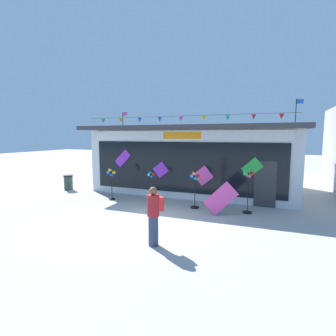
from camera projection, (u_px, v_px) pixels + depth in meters
ground_plane at (144, 221)px, 9.67m from camera, size 80.00×80.00×0.00m
kite_shop_building at (198, 158)px, 15.40m from camera, size 10.93×6.77×4.90m
wind_spinner_far_left at (111, 178)px, 12.72m from camera, size 0.40×0.29×1.54m
wind_spinner_left at (151, 189)px, 12.12m from camera, size 0.39×0.39×1.48m
wind_spinner_center_left at (195, 186)px, 11.25m from camera, size 0.37×0.36×1.58m
wind_spinner_center_right at (248, 185)px, 10.47m from camera, size 0.38×0.35×1.81m
person_near_camera at (154, 215)px, 7.40m from camera, size 0.46×0.46×1.68m
trash_bin at (68, 182)px, 15.16m from camera, size 0.52×0.52×0.85m
display_kite_on_ground at (221, 198)px, 10.30m from camera, size 1.33×0.38×1.33m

